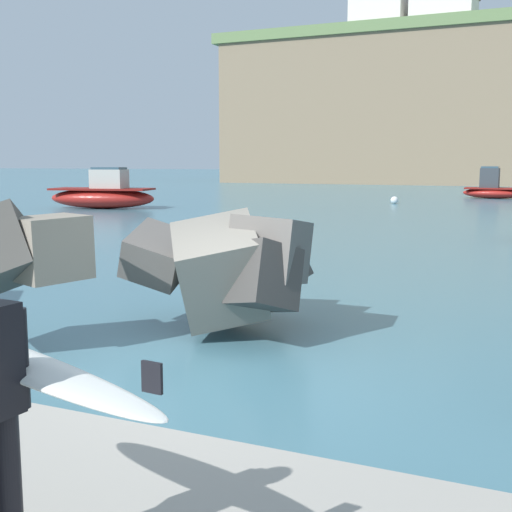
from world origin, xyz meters
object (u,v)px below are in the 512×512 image
(station_building_central, at_px, (444,18))
(mooring_buoy_inner, at_px, (394,200))
(boat_near_left, at_px, (493,189))
(boat_near_centre, at_px, (103,195))
(station_building_west, at_px, (380,22))

(station_building_central, bearing_deg, mooring_buoy_inner, -84.10)
(mooring_buoy_inner, bearing_deg, boat_near_left, 61.01)
(boat_near_centre, distance_m, station_building_west, 62.80)
(mooring_buoy_inner, bearing_deg, boat_near_centre, -142.51)
(station_building_west, bearing_deg, mooring_buoy_inner, -74.98)
(station_building_west, relative_size, station_building_central, 0.89)
(boat_near_centre, bearing_deg, station_building_central, 82.09)
(boat_near_left, relative_size, station_building_west, 0.55)
(boat_near_left, bearing_deg, station_building_west, 114.03)
(boat_near_centre, relative_size, mooring_buoy_inner, 13.97)
(mooring_buoy_inner, bearing_deg, station_building_west, 105.02)
(boat_near_left, xyz_separation_m, station_building_central, (-9.96, 40.76, 19.77))
(station_building_west, bearing_deg, boat_near_left, -65.97)
(boat_near_left, bearing_deg, station_building_central, 103.74)
(station_building_central, bearing_deg, boat_near_centre, -97.91)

